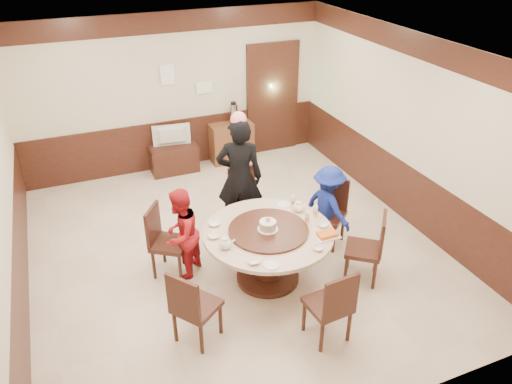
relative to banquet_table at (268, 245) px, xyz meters
name	(u,v)px	position (x,y,z in m)	size (l,w,h in m)	color
room	(233,182)	(-0.16, 0.80, 0.55)	(6.00, 6.04, 2.84)	beige
banquet_table	(268,245)	(0.00, 0.00, 0.00)	(1.63, 1.63, 0.78)	#361811
chair_0	(327,224)	(1.13, 0.45, -0.23)	(0.62, 0.62, 0.97)	#361811
chair_1	(246,212)	(0.17, 1.21, -0.23)	(0.47, 0.48, 0.97)	#361811
chair_2	(169,253)	(-1.13, 0.64, -0.23)	(0.61, 0.61, 0.97)	#361811
chair_3	(196,317)	(-1.15, -0.65, -0.23)	(0.62, 0.62, 0.97)	#361811
chair_4	(328,316)	(0.20, -1.19, -0.23)	(0.47, 0.48, 0.97)	#361811
chair_5	(364,259)	(1.15, -0.46, -0.23)	(0.62, 0.62, 0.97)	#361811
person_standing	(240,178)	(0.08, 1.20, 0.37)	(0.66, 0.43, 1.80)	black
person_red	(181,234)	(-0.99, 0.52, 0.10)	(0.61, 0.48, 1.26)	red
person_blue	(328,206)	(1.11, 0.44, 0.08)	(0.79, 0.45, 1.22)	navy
birthday_cake	(268,225)	(-0.01, -0.01, 0.31)	(0.26, 0.26, 0.18)	white
teapot_left	(225,244)	(-0.61, -0.14, 0.28)	(0.17, 0.15, 0.13)	white
teapot_right	(299,207)	(0.56, 0.28, 0.28)	(0.17, 0.15, 0.13)	white
bowl_0	(214,224)	(-0.58, 0.39, 0.23)	(0.15, 0.15, 0.04)	white
bowl_1	(318,249)	(0.38, -0.59, 0.24)	(0.13, 0.13, 0.04)	white
bowl_2	(254,261)	(-0.41, -0.52, 0.24)	(0.15, 0.15, 0.04)	white
bowl_3	(323,225)	(0.68, -0.17, 0.24)	(0.13, 0.13, 0.04)	white
bowl_4	(214,236)	(-0.67, 0.12, 0.23)	(0.14, 0.14, 0.03)	white
saucer_near	(271,265)	(-0.25, -0.65, 0.22)	(0.18, 0.18, 0.01)	white
saucer_far	(284,205)	(0.45, 0.50, 0.22)	(0.18, 0.18, 0.01)	white
shrimp_platter	(327,235)	(0.61, -0.39, 0.24)	(0.30, 0.20, 0.06)	white
bottle_0	(307,218)	(0.53, -0.02, 0.30)	(0.06, 0.06, 0.16)	white
bottle_1	(315,211)	(0.70, 0.08, 0.30)	(0.06, 0.06, 0.16)	white
bottle_2	(293,201)	(0.55, 0.42, 0.30)	(0.06, 0.06, 0.16)	white
tv_stand	(174,159)	(-0.33, 3.54, -0.28)	(0.85, 0.45, 0.50)	#361811
television	(172,136)	(-0.33, 3.54, 0.16)	(0.68, 0.09, 0.39)	gray
side_cabinet	(231,142)	(0.81, 3.57, -0.16)	(0.80, 0.40, 0.75)	brown
thermos	(234,114)	(0.87, 3.57, 0.41)	(0.15, 0.15, 0.38)	silver
notice_left	(168,75)	(-0.27, 3.74, 1.22)	(0.25, 0.00, 0.35)	white
notice_right	(204,88)	(0.38, 3.74, 0.92)	(0.30, 0.00, 0.22)	white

